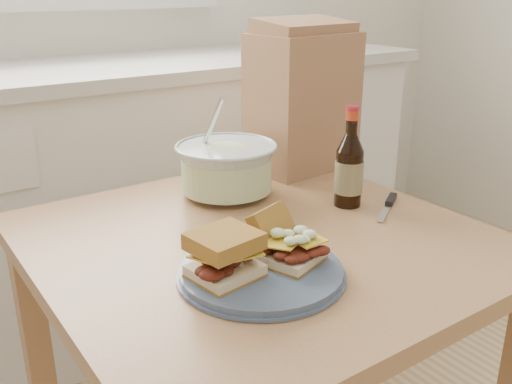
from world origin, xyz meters
TOP-DOWN VIEW (x-y plane):
  - cabinet_run at (-0.00, 1.70)m, footprint 2.50×0.64m
  - dining_table at (0.03, 0.72)m, footprint 0.86×0.86m
  - plate at (-0.06, 0.58)m, footprint 0.28×0.28m
  - sandwich_left at (-0.13, 0.59)m, footprint 0.12×0.11m
  - sandwich_right at (-0.01, 0.59)m, footprint 0.12×0.16m
  - coleslaw_bowl at (0.10, 0.96)m, footprint 0.24×0.24m
  - beer_bottle at (0.29, 0.74)m, footprint 0.06×0.06m
  - knife at (0.37, 0.69)m, footprint 0.15×0.10m
  - paper_bag at (0.39, 1.03)m, footprint 0.29×0.21m

SIDE VIEW (x-z plane):
  - cabinet_run at x=0.00m, z-range 0.00..0.94m
  - dining_table at x=0.03m, z-range 0.25..0.96m
  - knife at x=0.37m, z-range 0.71..0.72m
  - plate at x=-0.06m, z-range 0.71..0.73m
  - sandwich_right at x=-0.01m, z-range 0.71..0.80m
  - sandwich_left at x=-0.13m, z-range 0.73..0.81m
  - coleslaw_bowl at x=0.10m, z-range 0.65..0.89m
  - beer_bottle at x=0.29m, z-range 0.68..0.91m
  - paper_bag at x=0.39m, z-range 0.71..1.07m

